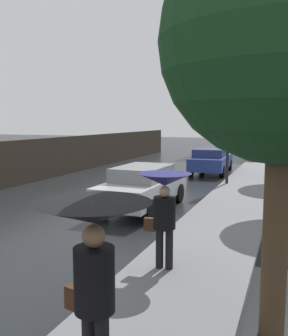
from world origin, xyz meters
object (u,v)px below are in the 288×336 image
car_blue_far_ahead (211,160)px  street_tree_far (284,41)px  car_silver_near_kerb (143,186)px  pedestrian_with_umbrella_near (94,243)px  traffic_light (229,113)px  pedestrian_with_umbrella_far (164,196)px

car_blue_far_ahead → street_tree_far: bearing=-77.8°
car_silver_near_kerb → car_blue_far_ahead: 9.11m
car_blue_far_ahead → pedestrian_with_umbrella_near: 17.31m
car_silver_near_kerb → traffic_light: size_ratio=0.99×
pedestrian_with_umbrella_near → car_blue_far_ahead: bearing=-67.9°
car_blue_far_ahead → pedestrian_with_umbrella_far: (1.89, -13.89, 0.76)m
pedestrian_with_umbrella_far → car_blue_far_ahead: bearing=93.7°
car_silver_near_kerb → traffic_light: traffic_light is taller
car_silver_near_kerb → pedestrian_with_umbrella_near: pedestrian_with_umbrella_near is taller
car_blue_far_ahead → traffic_light: bearing=-71.6°
pedestrian_with_umbrella_far → street_tree_far: size_ratio=0.33×
pedestrian_with_umbrella_near → street_tree_far: (1.58, 1.89, 2.10)m
traffic_light → car_blue_far_ahead: bearing=110.2°
traffic_light → pedestrian_with_umbrella_near: bearing=-86.6°
pedestrian_with_umbrella_far → street_tree_far: bearing=-39.1°
car_blue_far_ahead → street_tree_far: 16.01m
car_blue_far_ahead → pedestrian_with_umbrella_near: bearing=-84.4°
pedestrian_with_umbrella_far → traffic_light: 10.10m
traffic_light → pedestrian_with_umbrella_far: bearing=-87.5°
pedestrian_with_umbrella_far → pedestrian_with_umbrella_near: bearing=-88.0°
pedestrian_with_umbrella_near → street_tree_far: 3.24m
car_blue_far_ahead → traffic_light: size_ratio=1.08×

